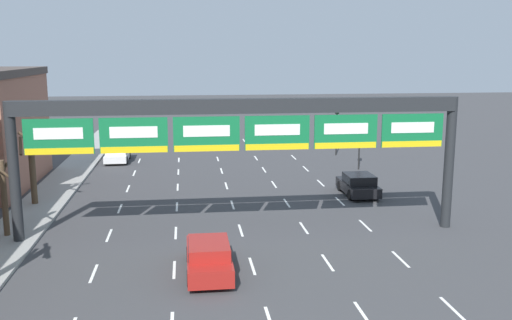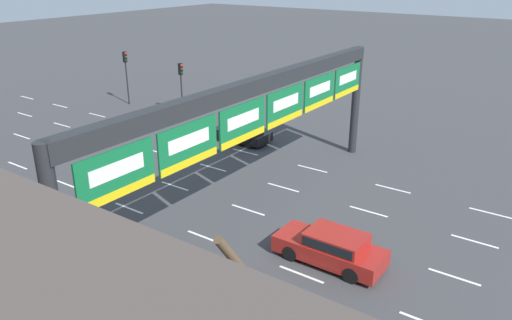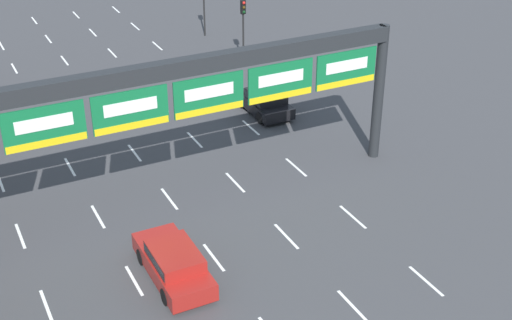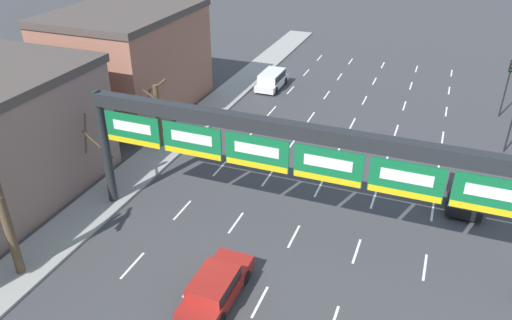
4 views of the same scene
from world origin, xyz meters
The scene contains 7 objects.
lane_dashes centered at (0.00, 13.50, 0.00)m, with size 13.32×67.00×0.01m.
sign_gantry centered at (0.00, 15.27, 5.52)m, with size 21.90×0.70×6.80m.
car_black centered at (8.17, 22.35, 0.74)m, with size 1.90×3.96×1.39m.
car_red centered at (-1.86, 10.44, 0.75)m, with size 1.82×4.53×1.41m.
traffic_light_near_gantry centered at (10.65, 30.25, 3.03)m, with size 0.30×0.35×4.22m.
traffic_light_mid_block centered at (10.53, 36.55, 3.27)m, with size 0.30×0.35×4.57m.
tree_bare_closest centered at (-11.57, 16.14, 2.41)m, with size 2.30×1.74×4.65m.
Camera 2 is at (-17.99, 2.86, 11.40)m, focal length 35.00 mm.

